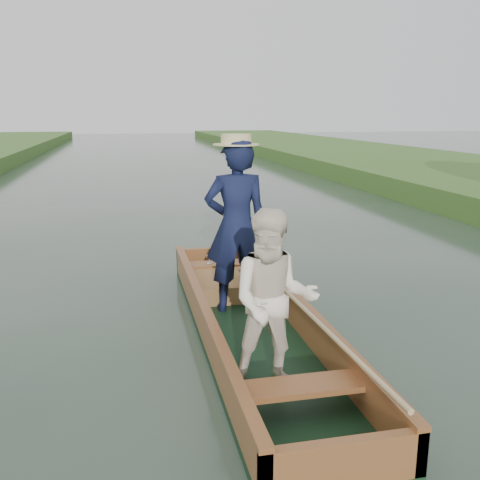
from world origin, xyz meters
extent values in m
plane|color=#283D30|center=(0.00, 0.00, 0.00)|extent=(120.00, 120.00, 0.00)
cube|color=black|center=(0.00, 0.00, 0.04)|extent=(1.10, 5.00, 0.08)
cube|color=brown|center=(-0.51, 0.00, 0.24)|extent=(0.08, 5.00, 0.32)
cube|color=brown|center=(0.51, 0.00, 0.24)|extent=(0.08, 5.00, 0.32)
cube|color=brown|center=(0.00, 2.46, 0.24)|extent=(1.10, 0.08, 0.32)
cube|color=brown|center=(0.00, -2.46, 0.24)|extent=(1.10, 0.08, 0.32)
cube|color=brown|center=(-0.51, 0.00, 0.42)|extent=(0.10, 5.00, 0.04)
cube|color=brown|center=(0.51, 0.00, 0.42)|extent=(0.10, 5.00, 0.04)
cube|color=brown|center=(0.00, 1.90, 0.30)|extent=(0.94, 0.30, 0.05)
cube|color=brown|center=(0.00, -1.60, 0.30)|extent=(0.94, 0.30, 0.05)
imported|color=#101634|center=(-0.02, 0.72, 1.08)|extent=(0.75, 0.51, 2.01)
cylinder|color=beige|center=(-0.02, 0.72, 2.05)|extent=(0.52, 0.52, 0.12)
imported|color=white|center=(-0.10, -1.16, 0.85)|extent=(0.85, 0.73, 1.54)
cube|color=#A46134|center=(-0.04, 1.29, 0.19)|extent=(0.85, 0.90, 0.22)
sphere|color=tan|center=(0.21, 1.19, 0.40)|extent=(0.18, 0.18, 0.18)
sphere|color=tan|center=(0.21, 1.18, 0.53)|extent=(0.13, 0.13, 0.13)
sphere|color=tan|center=(0.16, 1.18, 0.59)|extent=(0.05, 0.05, 0.05)
sphere|color=tan|center=(0.26, 1.18, 0.59)|extent=(0.05, 0.05, 0.05)
sphere|color=tan|center=(0.21, 1.13, 0.52)|extent=(0.05, 0.05, 0.05)
sphere|color=tan|center=(0.13, 1.17, 0.42)|extent=(0.06, 0.06, 0.06)
sphere|color=tan|center=(0.29, 1.17, 0.42)|extent=(0.06, 0.06, 0.06)
sphere|color=tan|center=(0.16, 1.17, 0.32)|extent=(0.07, 0.07, 0.07)
sphere|color=tan|center=(0.25, 1.17, 0.32)|extent=(0.07, 0.07, 0.07)
cylinder|color=silver|center=(-0.15, 1.90, 0.33)|extent=(0.07, 0.07, 0.01)
cylinder|color=silver|center=(-0.15, 1.90, 0.37)|extent=(0.01, 0.01, 0.08)
ellipsoid|color=silver|center=(-0.15, 1.90, 0.43)|extent=(0.09, 0.09, 0.05)
cylinder|color=tan|center=(0.43, -0.33, 0.46)|extent=(0.04, 4.27, 0.19)
camera|label=1|loc=(-1.25, -5.16, 2.35)|focal=40.00mm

